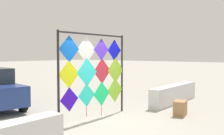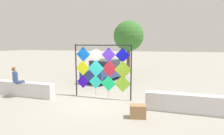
{
  "view_description": "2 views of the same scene",
  "coord_description": "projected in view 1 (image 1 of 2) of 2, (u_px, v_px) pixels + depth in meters",
  "views": [
    {
      "loc": [
        -6.38,
        -4.95,
        2.12
      ],
      "look_at": [
        0.22,
        0.05,
        1.68
      ],
      "focal_mm": 42.35,
      "sensor_mm": 36.0,
      "label": 1
    },
    {
      "loc": [
        3.11,
        -7.94,
        2.79
      ],
      "look_at": [
        0.53,
        0.65,
        1.61
      ],
      "focal_mm": 28.8,
      "sensor_mm": 36.0,
      "label": 2
    }
  ],
  "objects": [
    {
      "name": "cardboard_box_large",
      "position": [
        180.0,
        108.0,
        9.04
      ],
      "size": [
        0.67,
        0.5,
        0.5
      ],
      "primitive_type": "cube",
      "rotation": [
        0.0,
        0.0,
        0.21
      ],
      "color": "#9E754C",
      "rests_on": "ground"
    },
    {
      "name": "ground",
      "position": [
        109.0,
        122.0,
        8.17
      ],
      "size": [
        120.0,
        120.0,
        0.0
      ],
      "primitive_type": "plane",
      "color": "#9E998E"
    },
    {
      "name": "kite_display_rack",
      "position": [
        95.0,
        69.0,
        8.49
      ],
      "size": [
        3.08,
        0.12,
        2.78
      ],
      "color": "#232328",
      "rests_on": "ground"
    },
    {
      "name": "plaza_ledge_right",
      "position": [
        174.0,
        94.0,
        11.33
      ],
      "size": [
        3.72,
        0.46,
        0.77
      ],
      "primitive_type": "cube",
      "color": "silver",
      "rests_on": "ground"
    }
  ]
}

